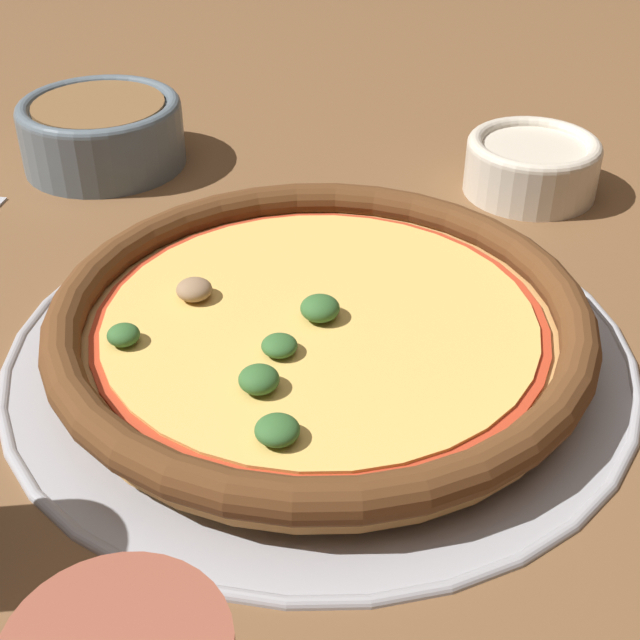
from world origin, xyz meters
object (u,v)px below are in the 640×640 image
(pizza, at_px, (319,321))
(bowl_near, at_px, (532,164))
(bowl_far, at_px, (102,130))
(pizza_tray, at_px, (320,347))

(pizza, relative_size, bowl_near, 3.08)
(bowl_far, bearing_deg, pizza, -130.08)
(pizza_tray, xyz_separation_m, bowl_far, (0.22, 0.26, 0.03))
(bowl_near, bearing_deg, pizza_tray, 157.75)
(bowl_near, height_order, bowl_far, bowl_far)
(pizza, bearing_deg, bowl_near, -22.26)
(pizza, xyz_separation_m, bowl_near, (0.26, -0.11, 0.00))
(pizza, height_order, bowl_near, bowl_near)
(pizza_tray, xyz_separation_m, bowl_near, (0.26, -0.11, 0.02))
(pizza, bearing_deg, pizza_tray, -31.91)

